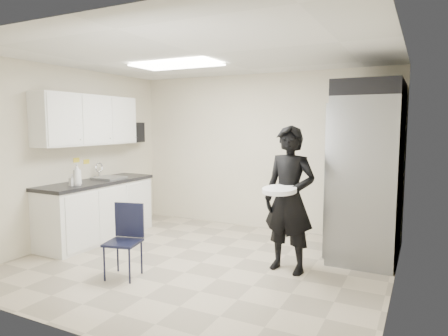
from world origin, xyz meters
The scene contains 21 objects.
floor centered at (0.00, 0.00, 0.00)m, with size 4.50×4.50×0.00m, color tan.
ceiling centered at (0.00, 0.00, 2.60)m, with size 4.50×4.50×0.00m, color silver.
back_wall centered at (0.00, 2.00, 1.30)m, with size 4.50×4.50×0.00m, color beige.
left_wall centered at (-2.25, 0.00, 1.30)m, with size 4.00×4.00×0.00m, color beige.
right_wall centered at (2.25, 0.00, 1.30)m, with size 4.00×4.00×0.00m, color beige.
ceiling_panel centered at (-0.60, 0.40, 2.57)m, with size 1.20×0.60×0.02m, color white.
lower_counter centered at (-1.95, 0.20, 0.43)m, with size 0.60×1.90×0.86m, color silver.
countertop centered at (-1.95, 0.20, 0.89)m, with size 0.64×1.95×0.05m, color black.
sink centered at (-1.93, 0.45, 0.87)m, with size 0.42×0.40×0.14m, color gray.
faucet centered at (-2.13, 0.45, 1.02)m, with size 0.02×0.02×0.24m, color silver.
upper_cabinets centered at (-2.08, 0.20, 1.83)m, with size 0.35×1.80×0.75m, color silver.
towel_dispenser centered at (-2.14, 1.35, 1.62)m, with size 0.22×0.30×0.35m, color black.
notice_sticker_left centered at (-2.24, 0.10, 1.22)m, with size 0.00×0.12×0.07m, color yellow.
notice_sticker_right centered at (-2.24, 0.30, 1.18)m, with size 0.00×0.12×0.07m, color yellow.
commercial_fridge centered at (1.83, 1.27, 1.05)m, with size 0.80×1.35×2.10m, color gray.
fridge_compressor centered at (1.83, 1.27, 2.20)m, with size 0.80×1.35×0.20m, color black.
folding_chair centered at (-0.55, -0.83, 0.41)m, with size 0.36×0.36×0.82m, color black.
man_tuxedo centered at (1.08, 0.23, 0.87)m, with size 0.64×0.43×1.75m, color black.
bucket_lid centered at (1.04, -0.02, 1.02)m, with size 0.39×0.39×0.05m, color white.
soap_bottle_a centered at (-1.82, -0.29, 1.07)m, with size 0.12×0.12×0.31m, color silver.
soap_bottle_b centered at (-1.87, -0.33, 0.99)m, with size 0.07×0.08×0.16m, color silver.
Camera 1 is at (2.50, -4.28, 1.76)m, focal length 32.00 mm.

